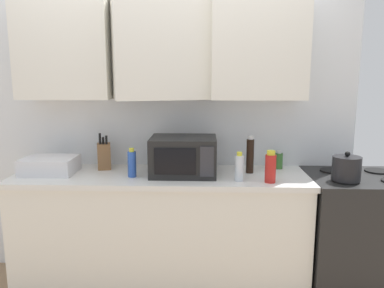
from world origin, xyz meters
name	(u,v)px	position (x,y,z in m)	size (l,w,h in m)	color
wall_back_with_cabinets	(163,82)	(0.00, -0.07, 1.57)	(3.05, 0.52, 2.60)	white
counter_run	(162,230)	(0.00, -0.30, 0.45)	(2.18, 0.63, 0.90)	white
stove_range	(357,234)	(1.48, -0.32, 0.45)	(0.76, 0.64, 0.91)	black
kettle	(346,168)	(1.31, -0.46, 1.00)	(0.19, 0.19, 0.20)	black
microwave	(183,156)	(0.17, -0.31, 1.04)	(0.48, 0.37, 0.28)	black
dish_rack	(50,165)	(-0.84, -0.30, 0.96)	(0.38, 0.30, 0.12)	silver
knife_block	(104,156)	(-0.46, -0.15, 1.00)	(0.13, 0.14, 0.28)	brown
bottle_blue_cleaner	(132,164)	(-0.20, -0.38, 1.00)	(0.06, 0.06, 0.21)	#2D56B7
bottle_green_oil	(279,160)	(0.91, -0.10, 0.97)	(0.06, 0.06, 0.14)	#386B2D
bottle_clear_tall	(239,168)	(0.57, -0.47, 1.00)	(0.06, 0.06, 0.21)	silver
bottle_red_sauce	(270,167)	(0.78, -0.50, 1.01)	(0.07, 0.07, 0.22)	red
bottle_soy_dark	(250,155)	(0.67, -0.24, 1.04)	(0.06, 0.06, 0.28)	black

